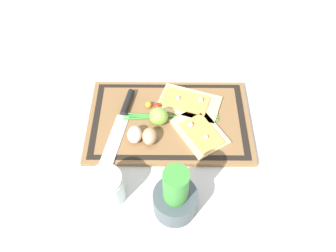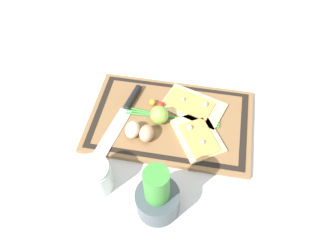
# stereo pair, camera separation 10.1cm
# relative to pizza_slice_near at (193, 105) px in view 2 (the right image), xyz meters

# --- Properties ---
(ground_plane) EXTENTS (6.00, 6.00, 0.00)m
(ground_plane) POSITION_rel_pizza_slice_near_xyz_m (0.06, 0.06, -0.02)
(ground_plane) COLOR silver
(cutting_board) EXTENTS (0.52, 0.33, 0.02)m
(cutting_board) POSITION_rel_pizza_slice_near_xyz_m (0.06, 0.06, -0.01)
(cutting_board) COLOR brown
(cutting_board) RESTS_ON ground_plane
(pizza_slice_near) EXTENTS (0.22, 0.17, 0.02)m
(pizza_slice_near) POSITION_rel_pizza_slice_near_xyz_m (0.00, 0.00, 0.00)
(pizza_slice_near) COLOR #DBBC7F
(pizza_slice_near) RESTS_ON cutting_board
(pizza_slice_far) EXTENTS (0.19, 0.21, 0.02)m
(pizza_slice_far) POSITION_rel_pizza_slice_near_xyz_m (-0.03, 0.12, 0.00)
(pizza_slice_far) COLOR #DBBC7F
(pizza_slice_far) RESTS_ON cutting_board
(knife) EXTENTS (0.09, 0.30, 0.02)m
(knife) POSITION_rel_pizza_slice_near_xyz_m (0.21, 0.05, 0.00)
(knife) COLOR silver
(knife) RESTS_ON cutting_board
(egg_brown) EXTENTS (0.04, 0.06, 0.04)m
(egg_brown) POSITION_rel_pizza_slice_near_xyz_m (0.12, 0.15, 0.02)
(egg_brown) COLOR tan
(egg_brown) RESTS_ON cutting_board
(egg_pink) EXTENTS (0.04, 0.06, 0.04)m
(egg_pink) POSITION_rel_pizza_slice_near_xyz_m (0.17, 0.14, 0.02)
(egg_pink) COLOR beige
(egg_pink) RESTS_ON cutting_board
(lime) EXTENTS (0.06, 0.06, 0.06)m
(lime) POSITION_rel_pizza_slice_near_xyz_m (0.10, 0.08, 0.02)
(lime) COLOR #7FB742
(lime) RESTS_ON cutting_board
(cherry_tomato_red) EXTENTS (0.02, 0.02, 0.02)m
(cherry_tomato_red) POSITION_rel_pizza_slice_near_xyz_m (0.10, 0.02, 0.01)
(cherry_tomato_red) COLOR red
(cherry_tomato_red) RESTS_ON cutting_board
(cherry_tomato_yellow) EXTENTS (0.02, 0.02, 0.02)m
(cherry_tomato_yellow) POSITION_rel_pizza_slice_near_xyz_m (0.13, 0.02, 0.01)
(cherry_tomato_yellow) COLOR gold
(cherry_tomato_yellow) RESTS_ON cutting_board
(scallion_bunch) EXTENTS (0.30, 0.03, 0.01)m
(scallion_bunch) POSITION_rel_pizza_slice_near_xyz_m (0.06, 0.06, -0.00)
(scallion_bunch) COLOR #388433
(scallion_bunch) RESTS_ON cutting_board
(herb_pot) EXTENTS (0.12, 0.12, 0.19)m
(herb_pot) POSITION_rel_pizza_slice_near_xyz_m (0.05, 0.35, 0.04)
(herb_pot) COLOR #3D474C
(herb_pot) RESTS_ON ground_plane
(sauce_jar) EXTENTS (0.09, 0.09, 0.10)m
(sauce_jar) POSITION_rel_pizza_slice_near_xyz_m (0.23, 0.32, 0.02)
(sauce_jar) COLOR silver
(sauce_jar) RESTS_ON ground_plane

